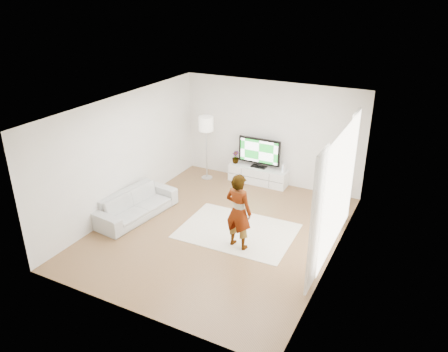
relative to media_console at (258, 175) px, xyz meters
The scene contains 17 objects.
floor 2.78m from the media_console, 85.16° to the right, with size 6.00×6.00×0.00m, color olive.
ceiling 3.78m from the media_console, 85.16° to the right, with size 6.00×6.00×0.00m, color white.
wall_left 3.76m from the media_console, 129.33° to the right, with size 0.02×6.00×2.80m, color white.
wall_right 4.06m from the media_console, 45.32° to the right, with size 0.02×6.00×2.80m, color white.
wall_back 1.22m from the media_console, 45.11° to the left, with size 5.00×0.02×2.80m, color white.
wall_front 5.89m from the media_console, 87.67° to the right, with size 5.00×0.02×2.80m, color white.
window 3.86m from the media_console, 42.24° to the right, with size 0.01×2.60×2.50m, color white.
curtain_near 4.73m from the media_console, 55.02° to the right, with size 0.04×0.70×2.60m, color white.
curtain_far 3.09m from the media_console, 23.86° to the right, with size 0.04×0.70×2.60m, color white.
media_console is the anchor object (origin of this frame).
television 0.68m from the media_console, 90.00° to the left, with size 1.18×0.23×0.82m.
game_console 0.79m from the media_console, ahead, with size 0.07×0.17×0.22m.
potted_plant 0.81m from the media_console, behind, with size 0.20×0.20×0.35m, color #3F7238.
rug 2.69m from the media_console, 76.80° to the right, with size 2.48×1.79×0.01m, color silver.
player 3.33m from the media_console, 74.23° to the right, with size 0.60×0.39×1.64m, color #334772.
sofa 3.56m from the media_console, 120.56° to the right, with size 2.10×0.82×0.61m, color beige.
floor_lamp 1.95m from the media_console, 166.17° to the right, with size 0.40×0.40×1.79m.
Camera 1 is at (3.95, -7.46, 5.03)m, focal length 35.00 mm.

